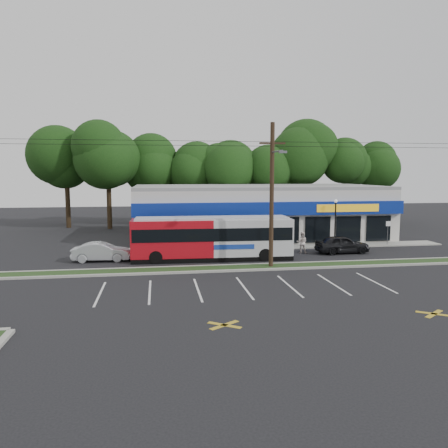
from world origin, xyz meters
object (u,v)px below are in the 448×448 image
at_px(sign_post, 388,228).
at_px(metrobus, 212,237).
at_px(pedestrian_b, 302,242).
at_px(car_dark, 342,244).
at_px(car_silver, 101,252).
at_px(lamp_post, 335,217).
at_px(pedestrian_a, 252,238).
at_px(utility_pole, 270,190).

xyz_separation_m(sign_post, metrobus, (-16.69, -4.08, 0.18)).
distance_m(sign_post, pedestrian_b, 9.42).
height_order(car_dark, car_silver, car_dark).
height_order(metrobus, pedestrian_b, metrobus).
xyz_separation_m(sign_post, car_dark, (-5.75, -3.07, -0.81)).
height_order(lamp_post, pedestrian_a, lamp_post).
bearing_deg(metrobus, car_silver, 177.39).
xyz_separation_m(utility_pole, car_silver, (-11.83, 4.22, -4.71)).
distance_m(lamp_post, pedestrian_a, 7.87).
bearing_deg(car_silver, utility_pole, -107.94).
relative_size(utility_pole, car_silver, 11.64).
bearing_deg(pedestrian_b, lamp_post, -125.46).
bearing_deg(car_silver, pedestrian_b, -85.25).
relative_size(utility_pole, pedestrian_a, 26.17).
bearing_deg(sign_post, pedestrian_b, -164.10).
xyz_separation_m(utility_pole, sign_post, (13.17, 7.65, -3.86)).
relative_size(car_dark, pedestrian_a, 2.30).
bearing_deg(metrobus, sign_post, 15.54).
bearing_deg(metrobus, car_dark, 7.04).
height_order(lamp_post, car_dark, lamp_post).
bearing_deg(pedestrian_b, car_silver, 22.90).
xyz_separation_m(car_dark, pedestrian_a, (-6.92, 3.00, 0.21)).
bearing_deg(metrobus, pedestrian_b, 12.92).
bearing_deg(utility_pole, lamp_post, 43.95).
height_order(utility_pole, pedestrian_b, utility_pole).
bearing_deg(pedestrian_b, sign_post, -144.29).
bearing_deg(pedestrian_a, car_dark, 149.29).
relative_size(metrobus, pedestrian_a, 6.40).
relative_size(pedestrian_a, pedestrian_b, 1.07).
distance_m(utility_pole, pedestrian_a, 8.80).
bearing_deg(car_dark, sign_post, -63.76).
relative_size(utility_pole, metrobus, 4.09).
bearing_deg(pedestrian_b, car_dark, -168.83).
xyz_separation_m(metrobus, car_silver, (-8.31, 0.64, -1.02)).
distance_m(car_silver, pedestrian_b, 15.98).
height_order(utility_pole, car_dark, utility_pole).
relative_size(lamp_post, sign_post, 1.91).
distance_m(pedestrian_a, pedestrian_b, 4.41).
bearing_deg(car_dark, pedestrian_a, 64.68).
height_order(pedestrian_a, pedestrian_b, pedestrian_a).
bearing_deg(metrobus, lamp_post, 22.02).
distance_m(car_silver, pedestrian_a, 12.78).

